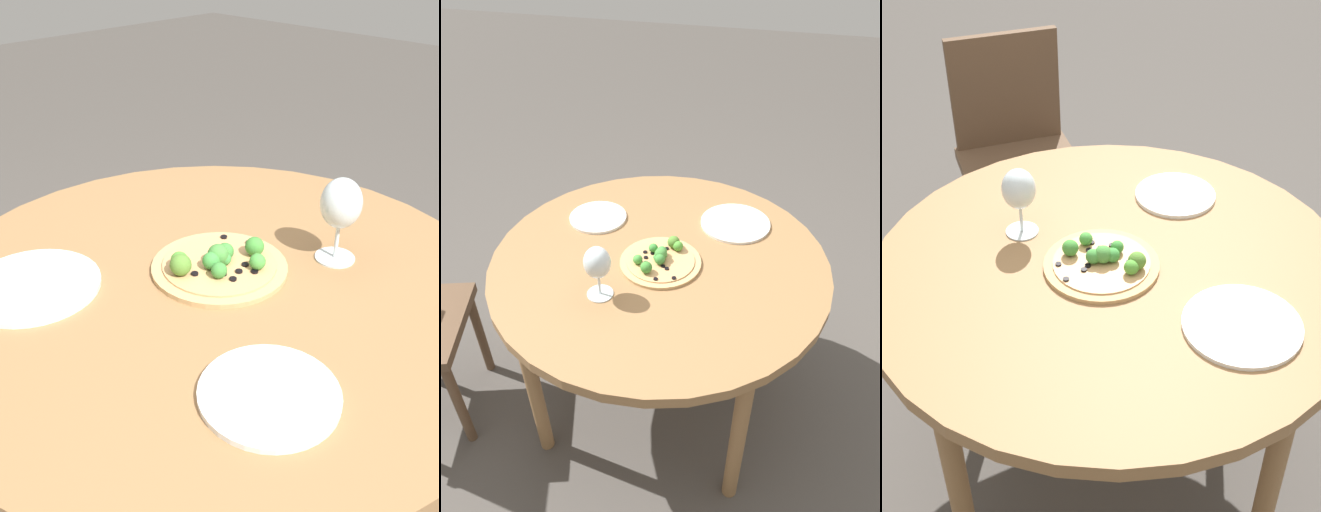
% 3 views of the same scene
% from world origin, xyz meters
% --- Properties ---
extents(ground_plane, '(12.00, 12.00, 0.00)m').
position_xyz_m(ground_plane, '(0.00, 0.00, 0.00)').
color(ground_plane, '#4C4742').
extents(dining_table, '(1.11, 1.11, 0.70)m').
position_xyz_m(dining_table, '(0.00, 0.00, 0.64)').
color(dining_table, olive).
rests_on(dining_table, ground_plane).
extents(chair, '(0.51, 0.51, 0.86)m').
position_xyz_m(chair, '(-0.31, 0.91, 0.48)').
color(chair, brown).
rests_on(chair, ground_plane).
extents(pizza, '(0.27, 0.27, 0.06)m').
position_xyz_m(pizza, '(-0.02, -0.01, 0.72)').
color(pizza, tan).
rests_on(pizza, dining_table).
extents(wine_glass, '(0.08, 0.08, 0.17)m').
position_xyz_m(wine_glass, '(-0.22, 0.13, 0.82)').
color(wine_glass, silver).
rests_on(wine_glass, dining_table).
extents(plate_near, '(0.25, 0.25, 0.01)m').
position_xyz_m(plate_near, '(0.26, -0.21, 0.71)').
color(plate_near, white).
rests_on(plate_near, dining_table).
extents(plate_far, '(0.21, 0.21, 0.01)m').
position_xyz_m(plate_far, '(0.17, 0.28, 0.71)').
color(plate_far, white).
rests_on(plate_far, dining_table).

